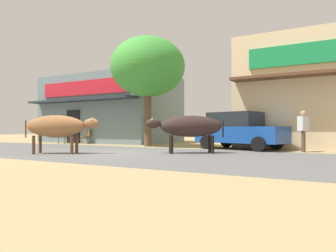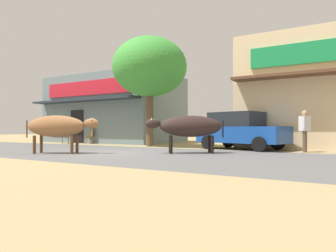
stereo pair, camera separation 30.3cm
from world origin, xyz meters
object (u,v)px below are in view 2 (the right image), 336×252
Objects in this scene: parked_hatchback_car at (240,130)px; pedestrian_by_shop at (305,128)px; roadside_tree at (150,67)px; cafe_chair_by_doorway at (90,135)px; cow_near_brown at (58,127)px; cafe_chair_near_tree at (64,135)px; cow_far_dark at (189,127)px.

pedestrian_by_shop is (2.65, -0.37, 0.11)m from parked_hatchback_car.
roadside_tree reaches higher than parked_hatchback_car.
cow_near_brown is at bearing -53.87° from cafe_chair_by_doorway.
cow_near_brown is 1.60× the size of pedestrian_by_shop.
parked_hatchback_car is 10.73m from cafe_chair_near_tree.
parked_hatchback_car is 2.68m from pedestrian_by_shop.
cafe_chair_by_doorway is at bearing 126.13° from cow_near_brown.
cow_near_brown is at bearing -148.52° from cow_far_dark.
cafe_chair_by_doorway is (-12.21, 0.87, -0.43)m from pedestrian_by_shop.
roadside_tree is 1.38× the size of parked_hatchback_car.
cafe_chair_near_tree is 1.00× the size of cafe_chair_by_doorway.
cow_near_brown is 2.82× the size of cafe_chair_near_tree.
cafe_chair_near_tree is (-5.63, 5.15, -0.47)m from cow_near_brown.
pedestrian_by_shop is (3.61, 2.73, -0.04)m from cow_far_dark.
cow_near_brown is 9.36m from pedestrian_by_shop.
cafe_chair_near_tree is at bearing 137.51° from cow_near_brown.
roadside_tree is at bearing 177.85° from pedestrian_by_shop.
cafe_chair_by_doorway is (-8.60, 3.60, -0.47)m from cow_far_dark.
parked_hatchback_car is 1.55× the size of cow_far_dark.
parked_hatchback_car is at bearing 72.76° from cow_far_dark.
cow_far_dark is 10.11m from cafe_chair_near_tree.
cafe_chair_by_doorway is at bearing 173.01° from roadside_tree.
parked_hatchback_car reaches higher than cafe_chair_by_doorway.
cow_far_dark is (4.13, 2.53, -0.00)m from cow_near_brown.
cafe_chair_by_doorway is (1.15, 0.97, 0.00)m from cafe_chair_near_tree.
pedestrian_by_shop is at bearing 34.17° from cow_near_brown.
parked_hatchback_car is 4.46× the size of cafe_chair_by_doorway.
roadside_tree reaches higher than cow_far_dark.
cow_far_dark reaches higher than cafe_chair_by_doorway.
cow_far_dark is at bearing -142.94° from pedestrian_by_shop.
parked_hatchback_car reaches higher than cafe_chair_near_tree.
roadside_tree reaches higher than cow_near_brown.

